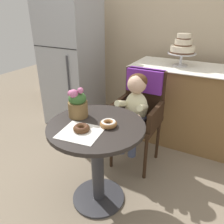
# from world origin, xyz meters

# --- Properties ---
(ground_plane) EXTENTS (8.00, 8.00, 0.00)m
(ground_plane) POSITION_xyz_m (0.00, 0.00, 0.00)
(ground_plane) COLOR gray
(back_wall) EXTENTS (4.80, 0.10, 2.70)m
(back_wall) POSITION_xyz_m (0.00, 1.85, 1.35)
(back_wall) COLOR #C1AD8E
(back_wall) RESTS_ON ground
(cafe_table) EXTENTS (0.72, 0.72, 0.72)m
(cafe_table) POSITION_xyz_m (0.00, 0.00, 0.51)
(cafe_table) COLOR #282321
(cafe_table) RESTS_ON ground
(wicker_chair) EXTENTS (0.42, 0.45, 0.95)m
(wicker_chair) POSITION_xyz_m (0.07, 0.70, 0.64)
(wicker_chair) COLOR #332114
(wicker_chair) RESTS_ON ground
(seated_child) EXTENTS (0.27, 0.32, 0.73)m
(seated_child) POSITION_xyz_m (0.07, 0.55, 0.68)
(seated_child) COLOR beige
(seated_child) RESTS_ON ground
(paper_napkin) EXTENTS (0.31, 0.29, 0.00)m
(paper_napkin) POSITION_xyz_m (-0.03, -0.15, 0.72)
(paper_napkin) COLOR white
(paper_napkin) RESTS_ON cafe_table
(donut_front) EXTENTS (0.12, 0.12, 0.04)m
(donut_front) POSITION_xyz_m (-0.04, -0.12, 0.74)
(donut_front) COLOR #4C2D19
(donut_front) RESTS_ON cafe_table
(donut_mid) EXTENTS (0.12, 0.12, 0.04)m
(donut_mid) POSITION_xyz_m (0.09, 0.02, 0.74)
(donut_mid) COLOR #936033
(donut_mid) RESTS_ON cafe_table
(flower_vase) EXTENTS (0.15, 0.15, 0.24)m
(flower_vase) POSITION_xyz_m (-0.20, 0.05, 0.83)
(flower_vase) COLOR brown
(flower_vase) RESTS_ON cafe_table
(display_counter) EXTENTS (1.56, 0.62, 0.90)m
(display_counter) POSITION_xyz_m (0.55, 1.30, 0.45)
(display_counter) COLOR olive
(display_counter) RESTS_ON ground
(tiered_cake_stand) EXTENTS (0.30, 0.30, 0.34)m
(tiered_cake_stand) POSITION_xyz_m (0.28, 1.30, 1.10)
(tiered_cake_stand) COLOR silver
(tiered_cake_stand) RESTS_ON display_counter
(refrigerator) EXTENTS (0.64, 0.63, 1.70)m
(refrigerator) POSITION_xyz_m (-1.05, 1.10, 0.85)
(refrigerator) COLOR #9EA0A5
(refrigerator) RESTS_ON ground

